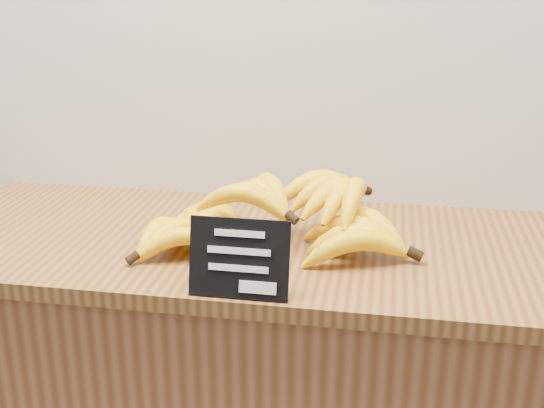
% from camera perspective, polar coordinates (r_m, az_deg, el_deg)
% --- Properties ---
extents(counter_top, '(1.41, 0.54, 0.03)m').
position_cam_1_polar(counter_top, '(1.33, 0.37, -3.55)').
color(counter_top, brown).
rests_on(counter_top, counter).
extents(chalkboard_sign, '(0.16, 0.04, 0.13)m').
position_cam_1_polar(chalkboard_sign, '(1.08, -2.78, -4.61)').
color(chalkboard_sign, black).
rests_on(chalkboard_sign, counter_top).
extents(banana_pile, '(0.55, 0.31, 0.12)m').
position_cam_1_polar(banana_pile, '(1.27, 0.59, -1.21)').
color(banana_pile, yellow).
rests_on(banana_pile, counter_top).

